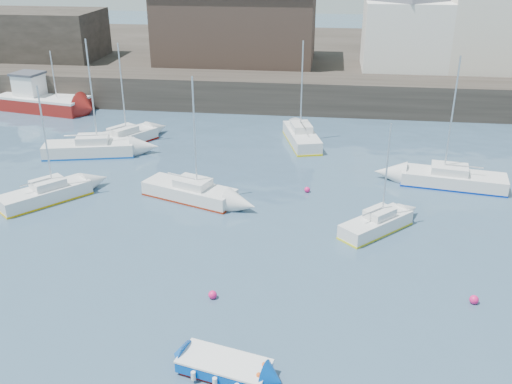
# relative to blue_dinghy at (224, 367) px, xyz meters

# --- Properties ---
(water) EXTENTS (220.00, 220.00, 0.00)m
(water) POSITION_rel_blue_dinghy_xyz_m (-0.53, 1.31, -0.36)
(water) COLOR #2D4760
(water) RESTS_ON ground
(quay_wall) EXTENTS (90.00, 5.00, 3.00)m
(quay_wall) POSITION_rel_blue_dinghy_xyz_m (-0.53, 36.31, 1.14)
(quay_wall) COLOR #28231E
(quay_wall) RESTS_ON ground
(land_strip) EXTENTS (90.00, 32.00, 2.80)m
(land_strip) POSITION_rel_blue_dinghy_xyz_m (-0.53, 54.31, 1.04)
(land_strip) COLOR #28231E
(land_strip) RESTS_ON ground
(bldg_east_a) EXTENTS (13.36, 13.36, 11.80)m
(bldg_east_a) POSITION_rel_blue_dinghy_xyz_m (19.47, 43.31, 8.45)
(bldg_east_a) COLOR beige
(bldg_east_a) RESTS_ON land_strip
(bldg_east_d) EXTENTS (11.14, 11.14, 8.95)m
(bldg_east_d) POSITION_rel_blue_dinghy_xyz_m (10.47, 42.81, 7.00)
(bldg_east_d) COLOR white
(bldg_east_d) RESTS_ON land_strip
(warehouse) EXTENTS (16.40, 10.40, 7.60)m
(warehouse) POSITION_rel_blue_dinghy_xyz_m (-6.53, 44.31, 6.26)
(warehouse) COLOR #3D2D26
(warehouse) RESTS_ON land_strip
(bldg_west) EXTENTS (14.00, 8.00, 5.00)m
(bldg_west) POSITION_rel_blue_dinghy_xyz_m (-28.53, 43.31, 4.94)
(bldg_west) COLOR #353028
(bldg_west) RESTS_ON land_strip
(blue_dinghy) EXTENTS (3.66, 2.24, 0.65)m
(blue_dinghy) POSITION_rel_blue_dinghy_xyz_m (0.00, 0.00, 0.00)
(blue_dinghy) COLOR maroon
(blue_dinghy) RESTS_ON ground
(fishing_boat) EXTENTS (8.93, 4.78, 5.61)m
(fishing_boat) POSITION_rel_blue_dinghy_xyz_m (-23.40, 32.87, 0.72)
(fishing_boat) COLOR maroon
(fishing_boat) RESTS_ON ground
(sailboat_a) EXTENTS (4.88, 5.32, 7.13)m
(sailboat_a) POSITION_rel_blue_dinghy_xyz_m (-13.56, 13.60, 0.14)
(sailboat_a) COLOR silver
(sailboat_a) RESTS_ON ground
(sailboat_b) EXTENTS (6.29, 3.91, 7.72)m
(sailboat_b) POSITION_rel_blue_dinghy_xyz_m (-4.89, 15.10, 0.14)
(sailboat_b) COLOR silver
(sailboat_b) RESTS_ON ground
(sailboat_c) EXTENTS (4.29, 4.36, 6.10)m
(sailboat_c) POSITION_rel_blue_dinghy_xyz_m (6.29, 12.22, 0.11)
(sailboat_c) COLOR silver
(sailboat_c) RESTS_ON ground
(sailboat_d) EXTENTS (6.84, 3.14, 8.41)m
(sailboat_d) POSITION_rel_blue_dinghy_xyz_m (11.63, 19.25, 0.15)
(sailboat_d) COLOR silver
(sailboat_d) RESTS_ON ground
(sailboat_e) EXTENTS (6.91, 3.58, 8.49)m
(sailboat_e) POSITION_rel_blue_dinghy_xyz_m (-14.07, 21.77, 0.19)
(sailboat_e) COLOR silver
(sailboat_e) RESTS_ON ground
(sailboat_f) EXTENTS (3.46, 6.34, 7.86)m
(sailboat_f) POSITION_rel_blue_dinghy_xyz_m (1.39, 26.51, 0.19)
(sailboat_f) COLOR silver
(sailboat_f) RESTS_ON ground
(sailboat_h) EXTENTS (4.91, 6.12, 7.77)m
(sailboat_h) POSITION_rel_blue_dinghy_xyz_m (-12.57, 24.29, 0.15)
(sailboat_h) COLOR silver
(sailboat_h) RESTS_ON ground
(buoy_near) EXTENTS (0.39, 0.39, 0.39)m
(buoy_near) POSITION_rel_blue_dinghy_xyz_m (-1.40, 4.76, -0.36)
(buoy_near) COLOR #EE196B
(buoy_near) RESTS_ON ground
(buoy_mid) EXTENTS (0.41, 0.41, 0.41)m
(buoy_mid) POSITION_rel_blue_dinghy_xyz_m (10.18, 5.87, -0.36)
(buoy_mid) COLOR #EE196B
(buoy_mid) RESTS_ON ground
(buoy_far) EXTENTS (0.37, 0.37, 0.37)m
(buoy_far) POSITION_rel_blue_dinghy_xyz_m (2.28, 17.06, -0.36)
(buoy_far) COLOR #EE196B
(buoy_far) RESTS_ON ground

